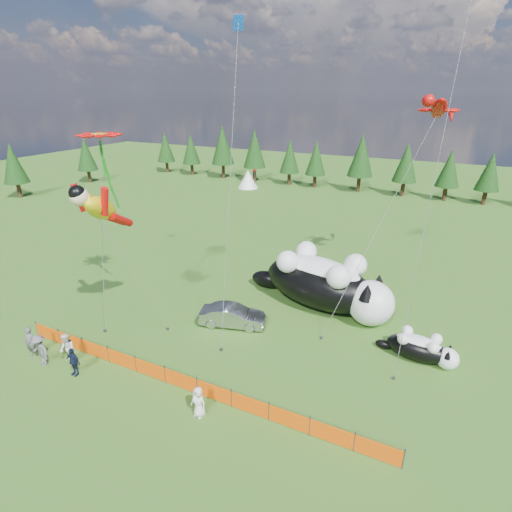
# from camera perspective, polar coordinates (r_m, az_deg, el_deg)

# --- Properties ---
(ground) EXTENTS (160.00, 160.00, 0.00)m
(ground) POSITION_cam_1_polar(r_m,az_deg,el_deg) (24.21, -6.31, -14.08)
(ground) COLOR #163C0A
(ground) RESTS_ON ground
(safety_fence) EXTENTS (22.06, 0.06, 1.10)m
(safety_fence) POSITION_cam_1_polar(r_m,az_deg,el_deg) (21.99, -10.68, -17.09)
(safety_fence) COLOR #262626
(safety_fence) RESTS_ON ground
(tree_line) EXTENTS (90.00, 4.00, 8.00)m
(tree_line) POSITION_cam_1_polar(r_m,az_deg,el_deg) (63.02, 16.11, 12.21)
(tree_line) COLOR black
(tree_line) RESTS_ON ground
(festival_tents) EXTENTS (50.00, 3.20, 2.80)m
(festival_tents) POSITION_cam_1_polar(r_m,az_deg,el_deg) (57.70, 25.68, 7.33)
(festival_tents) COLOR white
(festival_tents) RESTS_ON ground
(cat_large) EXTENTS (11.22, 5.74, 4.09)m
(cat_large) POSITION_cam_1_polar(r_m,az_deg,el_deg) (28.45, 9.82, -3.75)
(cat_large) COLOR black
(cat_large) RESTS_ON ground
(cat_small) EXTENTS (4.61, 1.98, 1.67)m
(cat_small) POSITION_cam_1_polar(r_m,az_deg,el_deg) (25.23, 22.54, -12.04)
(cat_small) COLOR black
(cat_small) RESTS_ON ground
(car) EXTENTS (4.56, 2.66, 1.42)m
(car) POSITION_cam_1_polar(r_m,az_deg,el_deg) (26.52, -3.37, -8.55)
(car) COLOR #A7A8AC
(car) RESTS_ON ground
(spectator_a) EXTENTS (0.74, 0.52, 1.91)m
(spectator_a) POSITION_cam_1_polar(r_m,az_deg,el_deg) (26.93, -29.54, -10.67)
(spectator_a) COLOR #59585E
(spectator_a) RESTS_ON ground
(spectator_b) EXTENTS (1.07, 0.87, 1.92)m
(spectator_b) POSITION_cam_1_polar(r_m,az_deg,el_deg) (25.33, -25.37, -11.95)
(spectator_b) COLOR silver
(spectator_b) RESTS_ON ground
(spectator_c) EXTENTS (1.00, 0.52, 1.69)m
(spectator_c) POSITION_cam_1_polar(r_m,az_deg,el_deg) (24.40, -24.65, -13.55)
(spectator_c) COLOR #121A31
(spectator_c) RESTS_ON ground
(spectator_d) EXTENTS (1.31, 0.78, 1.93)m
(spectator_d) POSITION_cam_1_polar(r_m,az_deg,el_deg) (25.90, -28.48, -11.77)
(spectator_d) COLOR #59585E
(spectator_d) RESTS_ON ground
(spectator_e) EXTENTS (0.84, 0.58, 1.63)m
(spectator_e) POSITION_cam_1_polar(r_m,az_deg,el_deg) (20.21, -8.23, -19.94)
(spectator_e) COLOR silver
(spectator_e) RESTS_ON ground
(superhero_kite) EXTENTS (5.29, 5.25, 10.30)m
(superhero_kite) POSITION_cam_1_polar(r_m,az_deg,el_deg) (24.41, -21.32, 6.39)
(superhero_kite) COLOR yellow
(superhero_kite) RESTS_ON ground
(gecko_kite) EXTENTS (5.80, 12.94, 17.08)m
(gecko_kite) POSITION_cam_1_polar(r_m,az_deg,el_deg) (30.92, 24.67, 18.57)
(gecko_kite) COLOR #C10B09
(gecko_kite) RESTS_ON ground
(flower_kite) EXTENTS (2.69, 3.81, 12.19)m
(flower_kite) POSITION_cam_1_polar(r_m,az_deg,el_deg) (26.07, -21.44, 15.45)
(flower_kite) COLOR #C10B09
(flower_kite) RESTS_ON ground
(diamond_kite_a) EXTENTS (2.39, 6.69, 19.22)m
(diamond_kite_a) POSITION_cam_1_polar(r_m,az_deg,el_deg) (26.13, -2.65, 28.76)
(diamond_kite_a) COLOR blue
(diamond_kite_a) RESTS_ON ground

